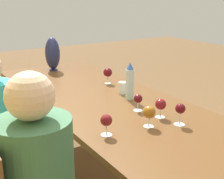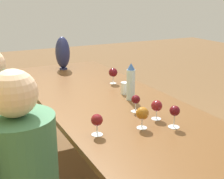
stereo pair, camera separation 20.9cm
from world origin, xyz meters
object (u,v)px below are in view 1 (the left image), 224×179
at_px(wine_glass_0, 138,99).
at_px(wine_glass_3, 108,73).
at_px(water_tumbler, 122,88).
at_px(wine_glass_2, 149,113).
at_px(wine_glass_1, 161,105).
at_px(water_bottle, 130,82).
at_px(wine_glass_4, 180,110).
at_px(vase, 53,54).
at_px(wine_glass_5, 106,121).

height_order(wine_glass_0, wine_glass_3, wine_glass_3).
relative_size(water_tumbler, wine_glass_2, 0.72).
bearing_deg(wine_glass_2, wine_glass_1, -63.81).
height_order(water_bottle, wine_glass_0, water_bottle).
bearing_deg(wine_glass_2, wine_glass_4, -113.33).
xyz_separation_m(water_bottle, wine_glass_0, (-0.24, 0.10, -0.06)).
bearing_deg(wine_glass_4, wine_glass_0, 12.33).
bearing_deg(wine_glass_2, water_bottle, -22.76).
distance_m(wine_glass_0, wine_glass_4, 0.34).
bearing_deg(wine_glass_3, vase, 17.07).
distance_m(water_bottle, wine_glass_3, 0.47).
distance_m(wine_glass_0, wine_glass_2, 0.28).
bearing_deg(wine_glass_0, water_bottle, -22.50).
distance_m(vase, wine_glass_3, 0.78).
height_order(wine_glass_1, wine_glass_5, same).
height_order(wine_glass_1, wine_glass_3, wine_glass_3).
bearing_deg(wine_glass_0, vase, 1.66).
bearing_deg(water_tumbler, wine_glass_5, 139.18).
relative_size(wine_glass_1, wine_glass_2, 0.95).
distance_m(water_bottle, wine_glass_0, 0.27).
xyz_separation_m(wine_glass_4, wine_glass_5, (0.11, 0.46, -0.01)).
height_order(water_tumbler, vase, vase).
height_order(water_bottle, wine_glass_2, water_bottle).
height_order(vase, wine_glass_0, vase).
distance_m(water_bottle, wine_glass_5, 0.67).
xyz_separation_m(water_bottle, wine_glass_5, (-0.46, 0.49, -0.05)).
distance_m(water_bottle, wine_glass_2, 0.54).
relative_size(wine_glass_1, wine_glass_5, 1.01).
bearing_deg(water_tumbler, wine_glass_0, 161.20).
bearing_deg(water_bottle, wine_glass_0, 157.50).
relative_size(wine_glass_1, wine_glass_3, 0.90).
relative_size(water_bottle, vase, 0.82).
bearing_deg(water_tumbler, wine_glass_2, 159.49).
bearing_deg(wine_glass_0, wine_glass_2, 157.00).
xyz_separation_m(wine_glass_2, wine_glass_4, (-0.08, -0.18, 0.01)).
bearing_deg(wine_glass_0, wine_glass_5, 119.28).
bearing_deg(wine_glass_0, wine_glass_1, -163.93).
relative_size(wine_glass_0, wine_glass_3, 0.84).
distance_m(wine_glass_1, wine_glass_4, 0.16).
bearing_deg(wine_glass_3, wine_glass_0, 165.24).
bearing_deg(wine_glass_5, wine_glass_0, -60.72).
height_order(wine_glass_2, wine_glass_3, wine_glass_3).
bearing_deg(wine_glass_3, water_bottle, 169.49).
height_order(wine_glass_2, wine_glass_4, wine_glass_4).
distance_m(water_tumbler, wine_glass_2, 0.69).
bearing_deg(water_tumbler, water_bottle, 167.65).
distance_m(water_bottle, vase, 1.21).
relative_size(vase, wine_glass_4, 2.52).
xyz_separation_m(water_bottle, vase, (1.20, 0.14, 0.04)).
distance_m(wine_glass_1, wine_glass_5, 0.44).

